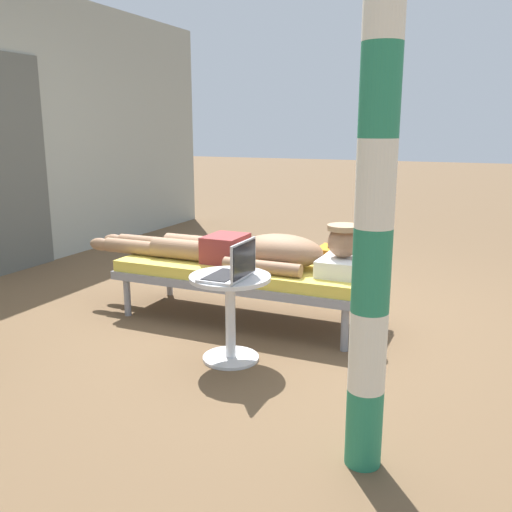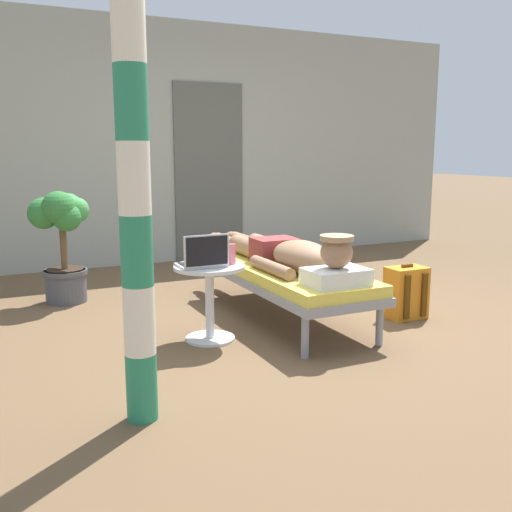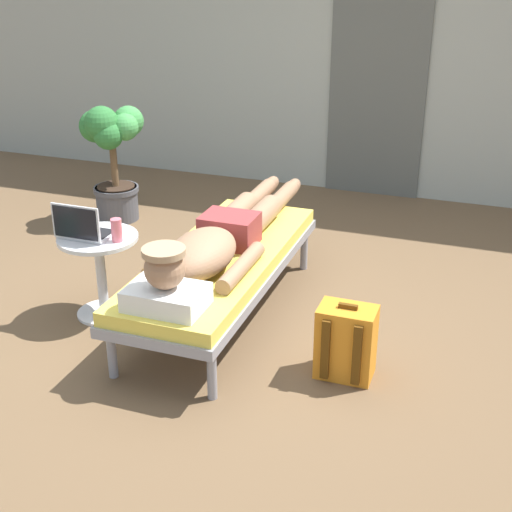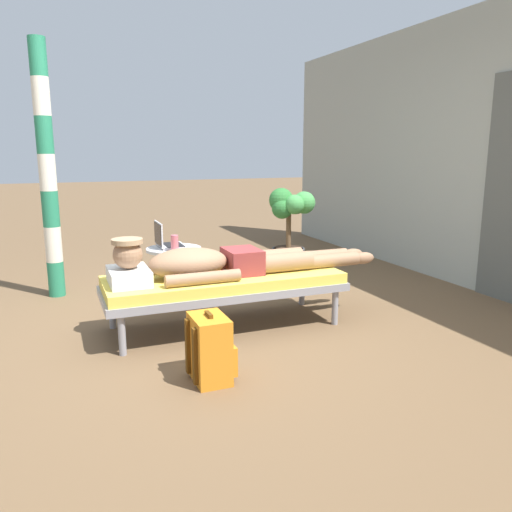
% 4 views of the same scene
% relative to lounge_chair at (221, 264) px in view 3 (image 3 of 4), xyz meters
% --- Properties ---
extents(ground_plane, '(40.00, 40.00, 0.00)m').
position_rel_lounge_chair_xyz_m(ground_plane, '(0.10, -0.16, -0.35)').
color(ground_plane, brown).
extents(house_wall_back, '(7.60, 0.20, 2.70)m').
position_rel_lounge_chair_xyz_m(house_wall_back, '(0.00, 2.72, 1.00)').
color(house_wall_back, '#999E93').
rests_on(house_wall_back, ground).
extents(house_door_panel, '(0.84, 0.03, 2.04)m').
position_rel_lounge_chair_xyz_m(house_door_panel, '(0.40, 2.61, 0.67)').
color(house_door_panel, '#545651').
rests_on(house_door_panel, ground).
extents(lounge_chair, '(0.67, 1.85, 0.42)m').
position_rel_lounge_chair_xyz_m(lounge_chair, '(0.00, 0.00, 0.00)').
color(lounge_chair, gray).
rests_on(lounge_chair, ground).
extents(person_reclining, '(0.53, 2.17, 0.33)m').
position_rel_lounge_chair_xyz_m(person_reclining, '(0.00, -0.05, 0.17)').
color(person_reclining, white).
rests_on(person_reclining, lounge_chair).
extents(side_table, '(0.48, 0.48, 0.52)m').
position_rel_lounge_chair_xyz_m(side_table, '(-0.69, -0.23, 0.01)').
color(side_table, silver).
rests_on(side_table, ground).
extents(laptop, '(0.31, 0.24, 0.23)m').
position_rel_lounge_chair_xyz_m(laptop, '(-0.75, -0.28, 0.24)').
color(laptop, silver).
rests_on(laptop, side_table).
extents(drink_glass, '(0.06, 0.06, 0.14)m').
position_rel_lounge_chair_xyz_m(drink_glass, '(-0.54, -0.26, 0.25)').
color(drink_glass, '#D86672').
rests_on(drink_glass, side_table).
extents(backpack, '(0.30, 0.26, 0.42)m').
position_rel_lounge_chair_xyz_m(backpack, '(0.87, -0.38, -0.15)').
color(backpack, orange).
rests_on(backpack, ground).
extents(potted_plant, '(0.50, 0.49, 0.96)m').
position_rel_lounge_chair_xyz_m(potted_plant, '(-1.45, 1.25, 0.24)').
color(potted_plant, '#4C4C51').
rests_on(potted_plant, ground).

